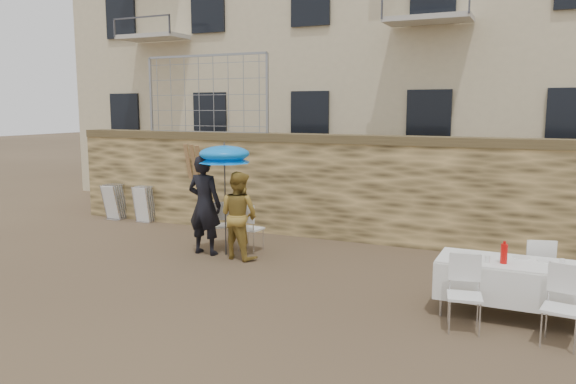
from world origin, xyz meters
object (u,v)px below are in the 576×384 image
at_px(couple_chair_left, 220,224).
at_px(chair_stack_left, 119,201).
at_px(banquet_table, 520,266).
at_px(man_suit, 205,205).
at_px(umbrella, 224,157).
at_px(chair_stack_right, 147,203).
at_px(table_chair_front_right, 562,307).
at_px(couple_chair_right, 251,227).
at_px(soda_bottle, 504,254).
at_px(table_chair_front_left, 465,294).
at_px(woman_dress, 239,215).
at_px(table_chair_back, 537,270).

height_order(couple_chair_left, chair_stack_left, couple_chair_left).
bearing_deg(banquet_table, man_suit, 169.04).
height_order(umbrella, chair_stack_right, umbrella).
bearing_deg(man_suit, table_chair_front_right, 164.10).
bearing_deg(chair_stack_left, umbrella, -24.31).
distance_m(couple_chair_right, chair_stack_right, 4.04).
bearing_deg(couple_chair_left, chair_stack_left, -60.11).
relative_size(man_suit, couple_chair_right, 2.01).
bearing_deg(chair_stack_left, couple_chair_left, -20.98).
height_order(soda_bottle, table_chair_front_left, soda_bottle).
bearing_deg(soda_bottle, chair_stack_left, 160.62).
relative_size(couple_chair_right, table_chair_front_left, 1.00).
xyz_separation_m(soda_bottle, chair_stack_left, (-9.41, 3.31, -0.45)).
relative_size(woman_dress, chair_stack_right, 1.78).
distance_m(banquet_table, chair_stack_right, 9.27).
xyz_separation_m(man_suit, chair_stack_left, (-3.94, 2.06, -0.50)).
bearing_deg(table_chair_back, man_suit, -18.25).
distance_m(couple_chair_right, table_chair_front_left, 4.98).
bearing_deg(chair_stack_right, woman_dress, -28.53).
bearing_deg(couple_chair_right, chair_stack_left, -12.88).
xyz_separation_m(couple_chair_left, chair_stack_right, (-3.04, 1.51, -0.02)).
height_order(soda_bottle, chair_stack_right, soda_bottle).
xyz_separation_m(woman_dress, couple_chair_left, (-0.75, 0.55, -0.34)).
relative_size(soda_bottle, chair_stack_right, 0.28).
relative_size(woman_dress, banquet_table, 0.78).
bearing_deg(chair_stack_right, table_chair_back, -14.83).
distance_m(man_suit, couple_chair_right, 1.01).
bearing_deg(couple_chair_left, table_chair_front_right, 119.63).
bearing_deg(soda_bottle, woman_dress, 165.19).
relative_size(couple_chair_right, chair_stack_left, 1.04).
distance_m(soda_bottle, table_chair_back, 1.11).
relative_size(umbrella, banquet_table, 0.95).
distance_m(woman_dress, umbrella, 1.12).
xyz_separation_m(woman_dress, couple_chair_right, (-0.05, 0.55, -0.34)).
height_order(table_chair_front_left, table_chair_front_right, same).
distance_m(man_suit, table_chair_front_right, 6.45).
xyz_separation_m(soda_bottle, chair_stack_right, (-8.51, 3.31, -0.45)).
relative_size(banquet_table, table_chair_back, 2.19).
bearing_deg(banquet_table, table_chair_front_right, -56.31).
height_order(man_suit, table_chair_front_left, man_suit).
xyz_separation_m(couple_chair_left, couple_chair_right, (0.70, 0.00, 0.00)).
distance_m(couple_chair_left, chair_stack_left, 4.22).
relative_size(man_suit, chair_stack_right, 2.10).
height_order(soda_bottle, chair_stack_left, soda_bottle).
bearing_deg(chair_stack_right, table_chair_front_left, -25.74).
bearing_deg(chair_stack_left, soda_bottle, -19.38).
distance_m(woman_dress, chair_stack_right, 4.33).
height_order(table_chair_back, chair_stack_left, table_chair_back).
bearing_deg(table_chair_back, woman_dress, -18.68).
relative_size(umbrella, table_chair_back, 2.08).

